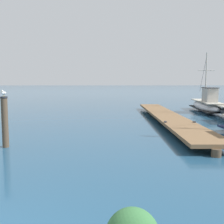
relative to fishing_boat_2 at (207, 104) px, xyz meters
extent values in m
cube|color=brown|center=(-4.74, -5.99, -0.30)|extent=(1.84, 17.89, 0.16)
cylinder|color=#4C3D2D|center=(-4.72, -14.93, -0.52)|extent=(0.36, 0.36, 0.29)
cylinder|color=#4C3D2D|center=(-4.73, -10.46, -0.52)|extent=(0.36, 0.36, 0.29)
cylinder|color=#4C3D2D|center=(-4.74, -5.99, -0.52)|extent=(0.36, 0.36, 0.29)
cylinder|color=#4C3D2D|center=(-4.75, -1.52, -0.52)|extent=(0.36, 0.36, 0.29)
cylinder|color=#4C3D2D|center=(-4.76, 2.95, -0.52)|extent=(0.36, 0.36, 0.29)
cube|color=#333338|center=(-5.53, -9.57, -0.18)|extent=(0.12, 0.20, 0.08)
cube|color=#333338|center=(-3.93, -9.57, -0.18)|extent=(0.12, 0.20, 0.08)
ellipsoid|color=silver|center=(0.01, 0.15, -0.18)|extent=(2.22, 7.38, 0.97)
cube|color=#B2AD9E|center=(0.01, 0.15, 0.27)|extent=(1.97, 6.64, 0.08)
cube|color=black|center=(0.01, 0.15, -0.40)|extent=(2.23, 7.24, 0.08)
cube|color=#B7B2A8|center=(-0.08, -0.93, 0.90)|extent=(1.04, 2.10, 1.18)
cube|color=#3D3D42|center=(-0.08, -0.93, 1.52)|extent=(1.12, 2.27, 0.06)
cylinder|color=#B2ADA3|center=(0.04, 0.52, 2.48)|extent=(0.11, 0.11, 4.34)
cylinder|color=#B2ADA3|center=(0.04, 0.52, 3.04)|extent=(1.46, 0.18, 0.06)
cylinder|color=#333338|center=(0.14, 1.68, 2.69)|extent=(0.21, 2.25, 3.21)
cylinder|color=#4C3D2D|center=(-12.88, -13.47, 0.38)|extent=(0.26, 0.26, 2.10)
cylinder|color=#28282D|center=(-12.88, -13.47, 1.40)|extent=(0.30, 0.30, 0.06)
cylinder|color=gold|center=(-12.86, -13.47, 1.47)|extent=(0.01, 0.01, 0.07)
cylinder|color=gold|center=(-12.91, -13.47, 1.47)|extent=(0.01, 0.01, 0.07)
ellipsoid|color=white|center=(-12.88, -13.47, 1.57)|extent=(0.12, 0.28, 0.13)
ellipsoid|color=silver|center=(-12.83, -13.45, 1.58)|extent=(0.03, 0.24, 0.09)
ellipsoid|color=#383838|center=(-12.83, -13.34, 1.58)|extent=(0.02, 0.07, 0.04)
ellipsoid|color=silver|center=(-12.94, -13.45, 1.58)|extent=(0.03, 0.24, 0.09)
ellipsoid|color=#383838|center=(-12.93, -13.34, 1.58)|extent=(0.02, 0.07, 0.04)
cone|color=white|center=(-12.88, -13.32, 1.57)|extent=(0.07, 0.08, 0.07)
sphere|color=white|center=(-12.88, -13.59, 1.66)|extent=(0.08, 0.08, 0.08)
cone|color=gold|center=(-12.88, -13.64, 1.65)|extent=(0.02, 0.05, 0.02)
camera|label=1|loc=(-8.49, -24.68, 2.03)|focal=44.32mm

